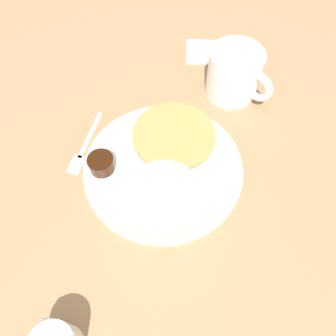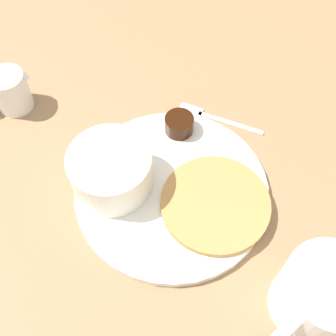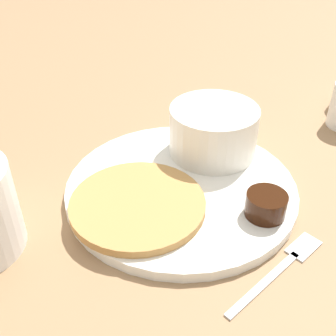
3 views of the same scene
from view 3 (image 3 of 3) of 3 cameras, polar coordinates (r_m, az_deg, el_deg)
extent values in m
plane|color=#93704C|center=(0.47, 1.76, -3.33)|extent=(4.00, 4.00, 0.00)
cylinder|color=white|center=(0.47, 1.77, -2.76)|extent=(0.25, 0.25, 0.01)
cylinder|color=#B78447|center=(0.43, -4.14, -4.95)|extent=(0.14, 0.14, 0.01)
cylinder|color=white|center=(0.51, 6.15, 5.06)|extent=(0.11, 0.11, 0.06)
cylinder|color=white|center=(0.49, 6.33, 7.59)|extent=(0.09, 0.09, 0.01)
cylinder|color=black|center=(0.43, 13.12, -4.88)|extent=(0.04, 0.04, 0.02)
cylinder|color=white|center=(0.53, 8.41, 3.79)|extent=(0.04, 0.04, 0.02)
sphere|color=white|center=(0.52, 8.56, 5.31)|extent=(0.02, 0.02, 0.02)
cube|color=silver|center=(0.39, 12.91, -14.89)|extent=(0.05, 0.09, 0.00)
cube|color=silver|center=(0.43, 17.91, -10.05)|extent=(0.03, 0.04, 0.00)
camera|label=1|loc=(0.64, 20.91, 48.75)|focal=35.00mm
camera|label=2|loc=(0.57, -39.32, 50.58)|focal=45.00mm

